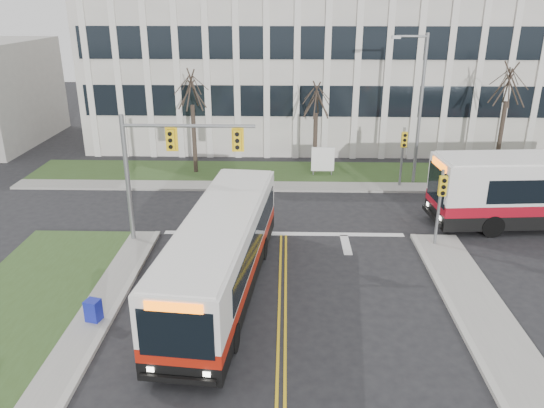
{
  "coord_description": "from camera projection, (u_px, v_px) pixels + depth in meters",
  "views": [
    {
      "loc": [
        0.08,
        -16.05,
        10.98
      ],
      "look_at": [
        -0.55,
        7.17,
        2.0
      ],
      "focal_mm": 35.0,
      "sensor_mm": 36.0,
      "label": 1
    }
  ],
  "objects": [
    {
      "name": "ground",
      "position": [
        282.0,
        328.0,
        18.93
      ],
      "size": [
        120.0,
        120.0,
        0.0
      ],
      "primitive_type": "plane",
      "color": "black",
      "rests_on": "ground"
    },
    {
      "name": "tree_right",
      "position": [
        508.0,
        86.0,
        33.22
      ],
      "size": [
        1.8,
        1.8,
        8.25
      ],
      "color": "#42352B",
      "rests_on": "ground"
    },
    {
      "name": "tree_mid",
      "position": [
        316.0,
        101.0,
        34.09
      ],
      "size": [
        1.8,
        1.8,
        6.82
      ],
      "color": "#42352B",
      "rests_on": "ground"
    },
    {
      "name": "directory_sign",
      "position": [
        323.0,
        160.0,
        34.76
      ],
      "size": [
        1.5,
        0.12,
        2.0
      ],
      "color": "slate",
      "rests_on": "ground"
    },
    {
      "name": "building_lawn",
      "position": [
        359.0,
        174.0,
        35.56
      ],
      "size": [
        44.0,
        5.0,
        0.12
      ],
      "primitive_type": "cube",
      "color": "#32491F",
      "rests_on": "ground"
    },
    {
      "name": "signal_pole_near",
      "position": [
        441.0,
        198.0,
        24.28
      ],
      "size": [
        0.34,
        0.39,
        3.8
      ],
      "color": "slate",
      "rests_on": "ground"
    },
    {
      "name": "signal_pole_far",
      "position": [
        403.0,
        149.0,
        32.2
      ],
      "size": [
        0.34,
        0.39,
        3.8
      ],
      "color": "slate",
      "rests_on": "ground"
    },
    {
      "name": "newspaper_box_blue",
      "position": [
        94.0,
        312.0,
        19.07
      ],
      "size": [
        0.6,
        0.57,
        0.95
      ],
      "primitive_type": "cube",
      "rotation": [
        0.0,
        0.0,
        -0.27
      ],
      "color": "#151E94",
      "rests_on": "ground"
    },
    {
      "name": "tree_left",
      "position": [
        192.0,
        91.0,
        33.88
      ],
      "size": [
        1.8,
        1.8,
        7.7
      ],
      "color": "#42352B",
      "rests_on": "ground"
    },
    {
      "name": "streetlight",
      "position": [
        418.0,
        102.0,
        31.96
      ],
      "size": [
        2.15,
        0.25,
        9.2
      ],
      "color": "slate",
      "rests_on": "ground"
    },
    {
      "name": "bus_main",
      "position": [
        222.0,
        255.0,
        20.83
      ],
      "size": [
        3.82,
        12.24,
        3.21
      ],
      "primitive_type": null,
      "rotation": [
        0.0,
        0.0,
        -0.1
      ],
      "color": "silver",
      "rests_on": "ground"
    },
    {
      "name": "mast_arm_signal",
      "position": [
        161.0,
        157.0,
        24.22
      ],
      "size": [
        6.11,
        0.38,
        6.2
      ],
      "color": "slate",
      "rests_on": "ground"
    },
    {
      "name": "sidewalk_cross",
      "position": [
        365.0,
        187.0,
        32.95
      ],
      "size": [
        44.0,
        1.6,
        0.14
      ],
      "primitive_type": "cube",
      "color": "#9E9B93",
      "rests_on": "ground"
    },
    {
      "name": "office_building",
      "position": [
        345.0,
        63.0,
        44.61
      ],
      "size": [
        40.0,
        16.0,
        12.0
      ],
      "primitive_type": "cube",
      "color": "silver",
      "rests_on": "ground"
    }
  ]
}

